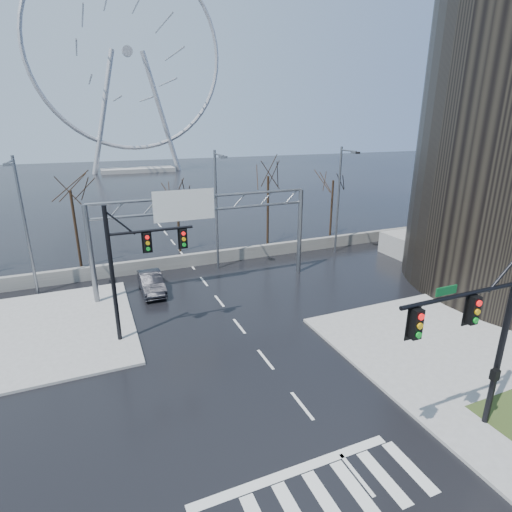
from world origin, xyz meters
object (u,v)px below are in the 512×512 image
signal_mast_far (132,260)px  car (151,283)px  signal_mast_near (483,328)px  sign_gantry (200,222)px  ferris_wheel (128,60)px

signal_mast_far → car: bearing=75.4°
signal_mast_near → signal_mast_far: bearing=130.3°
signal_mast_near → sign_gantry: 19.79m
signal_mast_near → car: (-9.29, 19.59, -4.13)m
signal_mast_far → ferris_wheel: ferris_wheel is taller
signal_mast_far → car: signal_mast_far is taller
signal_mast_far → signal_mast_near: bearing=-49.7°
sign_gantry → car: bearing=171.0°
sign_gantry → ferris_wheel: bearing=86.2°
signal_mast_near → ferris_wheel: (-0.14, 99.04, 21.26)m
signal_mast_near → car: bearing=115.4°
signal_mast_far → ferris_wheel: size_ratio=0.16×
signal_mast_near → signal_mast_far: size_ratio=1.00×
car → signal_mast_far: bearing=-104.7°
signal_mast_far → ferris_wheel: (10.87, 86.04, 21.30)m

